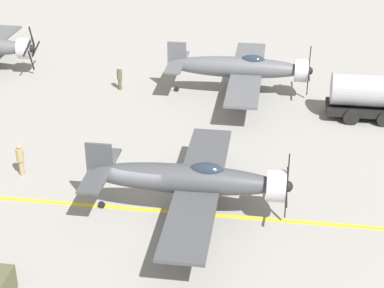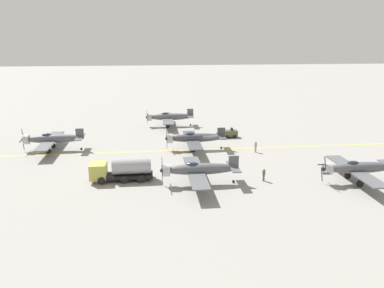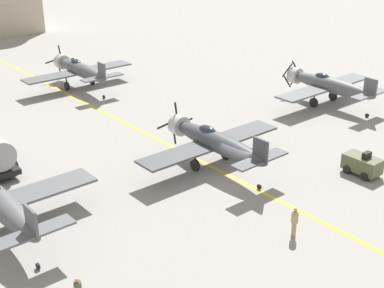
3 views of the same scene
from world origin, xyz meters
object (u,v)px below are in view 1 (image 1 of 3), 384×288
at_px(airplane_mid_center, 192,180).
at_px(airplane_mid_left, 242,68).
at_px(ground_crew_walking, 20,159).
at_px(ground_crew_inspecting, 120,77).

distance_m(airplane_mid_center, airplane_mid_left, 15.33).
bearing_deg(ground_crew_walking, airplane_mid_center, 75.13).
bearing_deg(airplane_mid_center, ground_crew_walking, -106.18).
bearing_deg(ground_crew_inspecting, ground_crew_walking, -11.00).
xyz_separation_m(airplane_mid_center, ground_crew_walking, (-2.58, -9.73, -1.00)).
bearing_deg(airplane_mid_left, ground_crew_inspecting, -89.47).
distance_m(ground_crew_walking, ground_crew_inspecting, 12.72).
xyz_separation_m(airplane_mid_center, ground_crew_inspecting, (-15.07, -7.30, -1.08)).
height_order(airplane_mid_center, ground_crew_inspecting, airplane_mid_center).
bearing_deg(airplane_mid_left, airplane_mid_center, -5.70).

